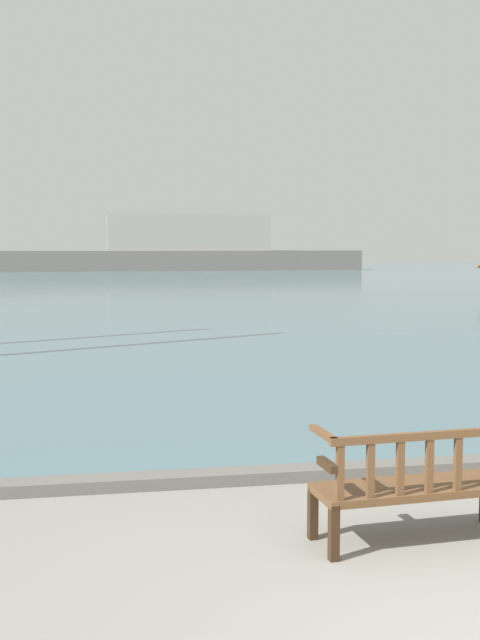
# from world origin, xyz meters

# --- Properties ---
(harbor_water) EXTENTS (100.00, 80.00, 0.08)m
(harbor_water) POSITION_xyz_m (0.00, 44.00, 0.04)
(harbor_water) COLOR #476670
(harbor_water) RESTS_ON ground
(quay_edge_kerb) EXTENTS (40.00, 0.30, 0.12)m
(quay_edge_kerb) POSITION_xyz_m (0.00, 3.85, 0.06)
(quay_edge_kerb) COLOR #5B5954
(quay_edge_kerb) RESTS_ON ground
(park_bench) EXTENTS (1.64, 0.65, 0.92)m
(park_bench) POSITION_xyz_m (-0.06, 2.06, 0.47)
(park_bench) COLOR #322113
(park_bench) RESTS_ON ground
(far_breakwater) EXTENTS (40.21, 2.40, 4.77)m
(far_breakwater) POSITION_xyz_m (1.73, 63.65, 1.66)
(far_breakwater) COLOR #66605B
(far_breakwater) RESTS_ON ground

